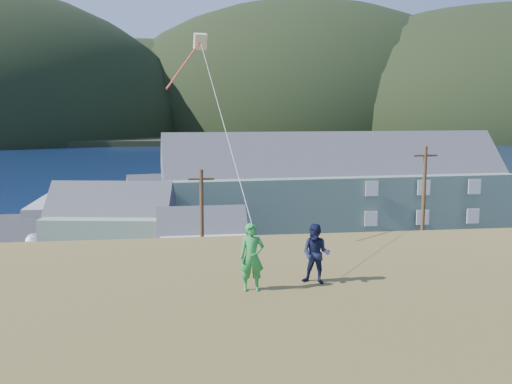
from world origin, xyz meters
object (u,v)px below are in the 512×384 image
at_px(shed_white, 202,239).
at_px(shed_palegreen_far, 172,200).
at_px(kite_flyer_navy, 316,254).
at_px(lodge, 336,186).
at_px(kite_flyer_green, 252,257).
at_px(wharf, 141,202).
at_px(shed_palegreen_near, 110,223).

relative_size(shed_white, shed_palegreen_far, 0.68).
xyz_separation_m(shed_palegreen_far, kite_flyer_navy, (4.36, -47.22, 5.59)).
relative_size(lodge, kite_flyer_navy, 21.22).
relative_size(lodge, shed_white, 4.92).
relative_size(shed_white, kite_flyer_green, 3.98).
bearing_deg(kite_flyer_navy, kite_flyer_green, -139.95).
height_order(wharf, shed_palegreen_far, shed_palegreen_far).
distance_m(shed_palegreen_near, kite_flyer_navy, 34.49).
bearing_deg(wharf, lodge, -42.90).
bearing_deg(shed_palegreen_far, shed_white, -94.09).
height_order(shed_palegreen_near, kite_flyer_green, kite_flyer_green).
bearing_deg(shed_palegreen_near, lodge, 28.33).
bearing_deg(kite_flyer_green, wharf, 97.69).
bearing_deg(lodge, kite_flyer_navy, -110.23).
bearing_deg(kite_flyer_navy, shed_palegreen_near, 133.35).
relative_size(wharf, kite_flyer_navy, 15.95).
relative_size(kite_flyer_green, kite_flyer_navy, 1.09).
height_order(shed_white, kite_flyer_navy, kite_flyer_navy).
bearing_deg(shed_white, kite_flyer_green, -91.23).
relative_size(wharf, lodge, 0.75).
height_order(wharf, kite_flyer_green, kite_flyer_green).
bearing_deg(shed_palegreen_near, kite_flyer_navy, -64.41).
bearing_deg(kite_flyer_green, kite_flyer_navy, 13.83).
relative_size(shed_palegreen_near, kite_flyer_green, 6.26).
relative_size(wharf, shed_palegreen_far, 2.53).
distance_m(wharf, shed_palegreen_near, 26.09).
xyz_separation_m(shed_white, kite_flyer_green, (0.12, -29.07, 5.95)).
distance_m(wharf, shed_palegreen_far, 12.40).
bearing_deg(shed_palegreen_far, kite_flyer_green, -98.52).
distance_m(shed_palegreen_far, kite_flyer_navy, 47.75).
xyz_separation_m(lodge, shed_palegreen_near, (-21.17, -7.11, -1.83)).
height_order(wharf, shed_palegreen_near, shed_palegreen_near).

